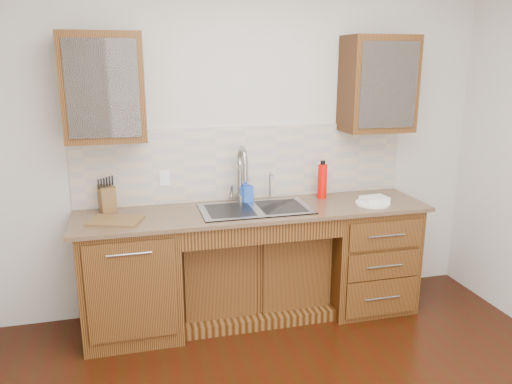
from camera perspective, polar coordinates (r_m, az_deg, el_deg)
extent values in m
cube|color=beige|center=(4.07, -1.41, 5.49)|extent=(4.00, 0.10, 2.70)
cube|color=#593014|center=(3.88, -14.05, -9.49)|extent=(0.70, 0.62, 0.88)
cube|color=#593014|center=(4.10, -0.46, -9.04)|extent=(1.20, 0.44, 0.70)
cube|color=#593014|center=(4.30, 12.30, -6.93)|extent=(0.70, 0.62, 0.88)
cube|color=#84705B|center=(3.82, -0.09, -2.16)|extent=(2.70, 0.65, 0.03)
cube|color=beige|center=(4.04, -1.20, 3.32)|extent=(2.70, 0.02, 0.59)
cube|color=#9E9EA5|center=(3.82, -0.04, -3.22)|extent=(0.84, 0.46, 0.19)
cylinder|color=#999993|center=(3.95, -1.85, 1.64)|extent=(0.04, 0.04, 0.40)
cylinder|color=#999993|center=(4.04, 1.59, 0.77)|extent=(0.02, 0.02, 0.24)
cube|color=#593014|center=(3.70, -17.02, 11.33)|extent=(0.55, 0.34, 0.75)
cube|color=#593014|center=(4.18, 13.75, 11.88)|extent=(0.55, 0.34, 0.75)
cube|color=white|center=(3.95, -10.38, 1.55)|extent=(0.08, 0.01, 0.12)
cube|color=white|center=(4.23, 7.45, 2.57)|extent=(0.08, 0.01, 0.12)
imported|color=blue|center=(3.97, -1.19, 0.24)|extent=(0.12, 0.12, 0.20)
cylinder|color=#EA0A03|center=(4.11, 7.58, 1.22)|extent=(0.10, 0.10, 0.28)
cylinder|color=white|center=(4.04, 13.20, -1.26)|extent=(0.29, 0.29, 0.02)
cube|color=silver|center=(4.09, 13.39, -0.75)|extent=(0.22, 0.17, 0.03)
cube|color=brown|center=(3.91, -16.67, -0.68)|extent=(0.14, 0.19, 0.19)
cube|color=olive|center=(3.65, -15.77, -3.18)|extent=(0.41, 0.35, 0.02)
imported|color=white|center=(3.71, -17.95, 10.43)|extent=(0.15, 0.15, 0.09)
imported|color=white|center=(3.70, -15.66, 10.58)|extent=(0.11, 0.11, 0.09)
imported|color=white|center=(4.15, 12.69, 11.14)|extent=(0.12, 0.12, 0.09)
imported|color=white|center=(4.20, 14.20, 11.18)|extent=(0.11, 0.11, 0.10)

